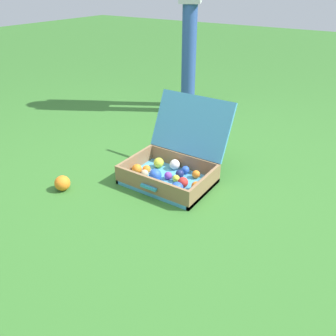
# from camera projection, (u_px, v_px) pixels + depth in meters

# --- Properties ---
(ground_plane) EXTENTS (16.00, 16.00, 0.00)m
(ground_plane) POSITION_uv_depth(u_px,v_px,m) (164.00, 188.00, 2.14)
(ground_plane) COLOR #336B28
(open_suitcase) EXTENTS (0.54, 0.58, 0.48)m
(open_suitcase) POSITION_uv_depth(u_px,v_px,m) (174.00, 164.00, 2.20)
(open_suitcase) COLOR #4799C6
(open_suitcase) RESTS_ON ground
(stray_ball_on_grass) EXTENTS (0.09, 0.09, 0.09)m
(stray_ball_on_grass) POSITION_uv_depth(u_px,v_px,m) (62.00, 183.00, 2.10)
(stray_ball_on_grass) COLOR orange
(stray_ball_on_grass) RESTS_ON ground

